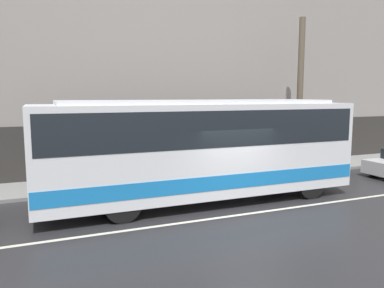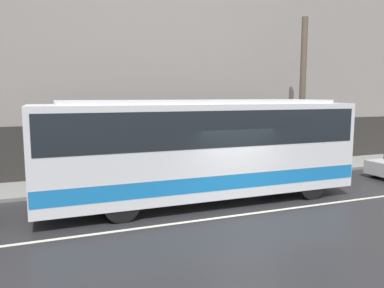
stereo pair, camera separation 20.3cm
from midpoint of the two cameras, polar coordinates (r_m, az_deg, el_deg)
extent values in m
plane|color=#262628|center=(11.49, 8.60, -10.57)|extent=(60.00, 60.00, 0.00)
cube|color=gray|center=(16.13, -0.92, -5.00)|extent=(60.00, 2.64, 0.13)
cube|color=gray|center=(17.18, -2.71, 11.14)|extent=(60.00, 0.30, 9.30)
cube|color=#2D2B28|center=(17.15, -2.46, -0.53)|extent=(60.00, 0.06, 2.33)
cube|color=beige|center=(11.49, 8.60, -10.55)|extent=(54.00, 0.14, 0.01)
cube|color=silver|center=(12.37, 1.75, -0.60)|extent=(10.52, 2.59, 2.91)
cube|color=#1972BF|center=(12.53, 1.73, -4.71)|extent=(10.47, 2.61, 0.45)
cube|color=black|center=(12.29, 1.76, 2.73)|extent=(10.21, 2.61, 1.11)
cube|color=orange|center=(15.09, 20.34, 5.21)|extent=(0.12, 1.94, 0.28)
cube|color=silver|center=(12.25, 1.77, 6.43)|extent=(8.94, 2.20, 0.12)
cylinder|color=black|center=(13.55, 18.15, -5.77)|extent=(1.05, 0.28, 1.05)
cylinder|color=black|center=(15.32, 12.73, -4.08)|extent=(1.05, 0.28, 1.05)
cylinder|color=black|center=(10.74, -10.15, -8.95)|extent=(1.05, 0.28, 1.05)
cylinder|color=black|center=(12.90, -12.16, -6.22)|extent=(1.05, 0.28, 1.05)
cylinder|color=black|center=(18.48, 26.57, -3.44)|extent=(0.61, 0.20, 0.61)
cylinder|color=brown|center=(18.14, 16.77, 7.26)|extent=(0.28, 0.28, 6.91)
camera|label=1|loc=(0.10, -89.52, 0.06)|focal=35.00mm
camera|label=2|loc=(0.10, 90.48, -0.06)|focal=35.00mm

